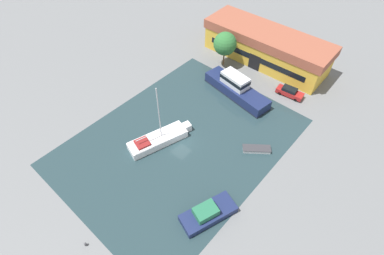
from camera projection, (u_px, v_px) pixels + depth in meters
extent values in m
plane|color=slate|center=(181.00, 141.00, 46.17)|extent=(440.00, 440.00, 0.00)
cube|color=#23383D|center=(181.00, 141.00, 46.17)|extent=(26.50, 35.41, 0.01)
cube|color=gold|center=(265.00, 51.00, 58.95)|extent=(24.36, 8.42, 4.45)
cube|color=brown|center=(268.00, 36.00, 56.65)|extent=(25.09, 8.68, 1.78)
cube|color=black|center=(254.00, 62.00, 57.42)|extent=(2.40, 0.12, 3.11)
cube|color=black|center=(255.00, 58.00, 56.77)|extent=(20.54, 0.56, 1.11)
cylinder|color=brown|center=(224.00, 58.00, 58.34)|extent=(0.29, 0.29, 3.12)
sphere|color=#2D6B33|center=(225.00, 44.00, 55.97)|extent=(4.38, 4.38, 4.38)
cube|color=maroon|center=(290.00, 93.00, 52.85)|extent=(4.88, 2.24, 0.76)
cube|color=black|center=(290.00, 89.00, 52.44)|extent=(2.60, 1.79, 0.55)
cube|color=black|center=(296.00, 92.00, 51.98)|extent=(0.19, 1.39, 0.44)
cylinder|color=black|center=(299.00, 95.00, 52.97)|extent=(0.62, 0.26, 0.60)
cylinder|color=black|center=(295.00, 100.00, 52.12)|extent=(0.62, 0.26, 0.60)
cylinder|color=black|center=(283.00, 89.00, 54.11)|extent=(0.62, 0.26, 0.60)
cylinder|color=black|center=(280.00, 93.00, 53.26)|extent=(0.62, 0.26, 0.60)
cube|color=white|center=(158.00, 140.00, 45.56)|extent=(5.29, 9.47, 1.24)
cube|color=white|center=(187.00, 127.00, 47.37)|extent=(1.55, 1.51, 1.24)
cube|color=silver|center=(157.00, 137.00, 45.07)|extent=(5.08, 9.09, 0.08)
cylinder|color=silver|center=(159.00, 114.00, 41.88)|extent=(0.16, 0.16, 9.22)
cylinder|color=silver|center=(148.00, 136.00, 43.75)|extent=(1.30, 3.93, 0.12)
cube|color=maroon|center=(142.00, 143.00, 44.06)|extent=(2.44, 2.47, 0.30)
cube|color=#19234C|center=(236.00, 90.00, 52.82)|extent=(13.32, 5.31, 1.87)
cube|color=black|center=(236.00, 94.00, 53.40)|extent=(13.46, 5.39, 0.18)
cube|color=silver|center=(235.00, 80.00, 51.72)|extent=(5.23, 3.16, 2.00)
cube|color=black|center=(235.00, 79.00, 51.57)|extent=(5.34, 3.24, 0.64)
cube|color=silver|center=(256.00, 149.00, 44.80)|extent=(3.97, 3.55, 0.50)
cube|color=#333338|center=(257.00, 148.00, 44.59)|extent=(4.14, 3.71, 0.08)
cube|color=#19234C|center=(208.00, 214.00, 37.57)|extent=(5.06, 7.71, 1.01)
cube|color=#236647|center=(206.00, 211.00, 36.68)|extent=(2.85, 3.37, 1.01)
cylinder|color=#47474C|center=(86.00, 245.00, 35.28)|extent=(0.28, 0.28, 0.35)
sphere|color=#47474C|center=(85.00, 244.00, 35.09)|extent=(0.31, 0.31, 0.31)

